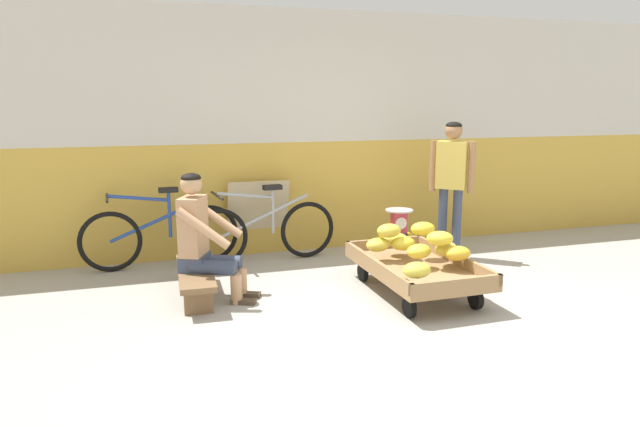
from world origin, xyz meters
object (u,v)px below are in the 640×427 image
Objects in this scene: vendor_seated at (203,237)px; bicycle_far_left at (264,231)px; bicycle_near_left at (161,235)px; sign_board at (258,218)px; shopping_bag at (421,263)px; plastic_crate at (398,249)px; banana_cart at (416,269)px; low_bench at (195,277)px; weighing_scale at (399,222)px; customer_adult at (452,175)px.

bicycle_far_left is (0.75, 0.99, -0.21)m from vendor_seated.
vendor_seated is 1.21m from bicycle_near_left.
sign_board reaches higher than shopping_bag.
shopping_bag is at bearing -85.40° from plastic_crate.
banana_cart reaches higher than shopping_bag.
sign_board is (0.75, 1.35, -0.13)m from vendor_seated.
low_bench is 3.69× the size of weighing_scale.
weighing_scale is 1.61m from sign_board.
bicycle_near_left is (-2.50, 0.59, -0.10)m from weighing_scale.
sign_board is at bearing 150.58° from weighing_scale.
low_bench is at bearing -166.97° from weighing_scale.
banana_cart is 6.05× the size of shopping_bag.
shopping_bag is (2.27, 0.04, -0.08)m from low_bench.
low_bench is 1.27× the size of sign_board.
bicycle_near_left reaches higher than banana_cart.
low_bench is at bearing 155.93° from vendor_seated.
bicycle_far_left is 6.90× the size of shopping_bag.
shopping_bag is (-0.58, -0.46, -0.83)m from customer_adult.
bicycle_near_left is (-0.34, 1.15, -0.21)m from vendor_seated.
bicycle_far_left reaches higher than banana_cart.
sign_board reaches higher than low_bench.
sign_board is at bearing 60.84° from vendor_seated.
low_bench is 0.38m from vendor_seated.
customer_adult reaches higher than low_bench.
low_bench is 0.97× the size of vendor_seated.
bicycle_far_left is 0.36m from sign_board.
plastic_crate is 0.41× the size of sign_board.
bicycle_near_left is (-0.26, 1.11, 0.15)m from low_bench.
vendor_seated reaches higher than bicycle_far_left.
low_bench is 1.57m from sign_board.
customer_adult reaches higher than bicycle_near_left.
shopping_bag is (2.53, -1.07, -0.23)m from bicycle_near_left.
sign_board reaches higher than bicycle_near_left.
plastic_crate is at bearing -13.33° from bicycle_near_left.
banana_cart is 1.52m from customer_adult.
bicycle_near_left is at bearing 168.98° from customer_adult.
banana_cart is 1.27× the size of vendor_seated.
weighing_scale is at bearing -90.00° from plastic_crate.
plastic_crate is 0.24× the size of customer_adult.
shopping_bag is at bearing -22.84° from bicycle_near_left.
sign_board is (0.83, 1.31, 0.23)m from low_bench.
banana_cart is 0.95× the size of customer_adult.
weighing_scale is at bearing 14.40° from vendor_seated.
banana_cart is at bearing -106.21° from weighing_scale.
vendor_seated is 1.26m from bicycle_far_left.
plastic_crate is 1.49m from bicycle_far_left.
plastic_crate is at bearing 13.06° from low_bench.
plastic_crate reaches higher than shopping_bag.
plastic_crate reaches higher than low_bench.
low_bench is (-1.95, 0.48, -0.04)m from banana_cart.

